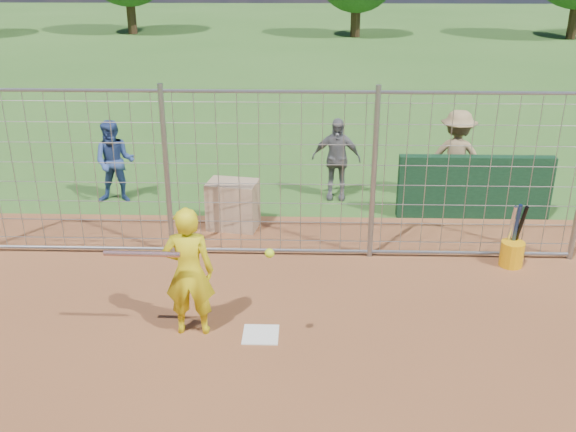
{
  "coord_description": "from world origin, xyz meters",
  "views": [
    {
      "loc": [
        0.53,
        -6.77,
        4.32
      ],
      "look_at": [
        0.3,
        0.8,
        1.15
      ],
      "focal_mm": 40.0,
      "sensor_mm": 36.0,
      "label": 1
    }
  ],
  "objects_px": {
    "bystander_c": "(456,157)",
    "equipment_bin": "(233,205)",
    "bystander_b": "(336,159)",
    "batter": "(189,272)",
    "bucket_with_bats": "(512,250)",
    "bystander_a": "(115,162)"
  },
  "relations": [
    {
      "from": "batter",
      "to": "bystander_c",
      "type": "distance_m",
      "value": 6.03
    },
    {
      "from": "bucket_with_bats",
      "to": "bystander_a",
      "type": "bearing_deg",
      "value": 159.67
    },
    {
      "from": "bystander_b",
      "to": "bystander_c",
      "type": "relative_size",
      "value": 0.9
    },
    {
      "from": "bystander_c",
      "to": "equipment_bin",
      "type": "xyz_separation_m",
      "value": [
        -3.89,
        -1.3,
        -0.45
      ]
    },
    {
      "from": "bystander_a",
      "to": "bystander_b",
      "type": "xyz_separation_m",
      "value": [
        4.0,
        0.3,
        0.0
      ]
    },
    {
      "from": "batter",
      "to": "bystander_c",
      "type": "bearing_deg",
      "value": -134.49
    },
    {
      "from": "bucket_with_bats",
      "to": "batter",
      "type": "bearing_deg",
      "value": -156.72
    },
    {
      "from": "equipment_bin",
      "to": "batter",
      "type": "bearing_deg",
      "value": -83.47
    },
    {
      "from": "bystander_c",
      "to": "bucket_with_bats",
      "type": "xyz_separation_m",
      "value": [
        0.34,
        -2.58,
        -0.61
      ]
    },
    {
      "from": "batter",
      "to": "bystander_a",
      "type": "distance_m",
      "value": 4.77
    },
    {
      "from": "batter",
      "to": "equipment_bin",
      "type": "height_order",
      "value": "batter"
    },
    {
      "from": "equipment_bin",
      "to": "bucket_with_bats",
      "type": "xyz_separation_m",
      "value": [
        4.23,
        -1.28,
        -0.15
      ]
    },
    {
      "from": "bystander_a",
      "to": "bystander_c",
      "type": "relative_size",
      "value": 0.89
    },
    {
      "from": "batter",
      "to": "bystander_a",
      "type": "xyz_separation_m",
      "value": [
        -2.09,
        4.29,
        -0.05
      ]
    },
    {
      "from": "bystander_c",
      "to": "bucket_with_bats",
      "type": "bearing_deg",
      "value": 109.36
    },
    {
      "from": "bystander_b",
      "to": "equipment_bin",
      "type": "height_order",
      "value": "bystander_b"
    },
    {
      "from": "bystander_a",
      "to": "bucket_with_bats",
      "type": "bearing_deg",
      "value": -23.0
    },
    {
      "from": "bystander_c",
      "to": "equipment_bin",
      "type": "distance_m",
      "value": 4.13
    },
    {
      "from": "bystander_a",
      "to": "equipment_bin",
      "type": "relative_size",
      "value": 1.9
    },
    {
      "from": "bystander_b",
      "to": "bucket_with_bats",
      "type": "xyz_separation_m",
      "value": [
        2.48,
        -2.7,
        -0.52
      ]
    },
    {
      "from": "batter",
      "to": "bystander_a",
      "type": "relative_size",
      "value": 1.07
    },
    {
      "from": "bystander_b",
      "to": "equipment_bin",
      "type": "distance_m",
      "value": 2.28
    }
  ]
}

